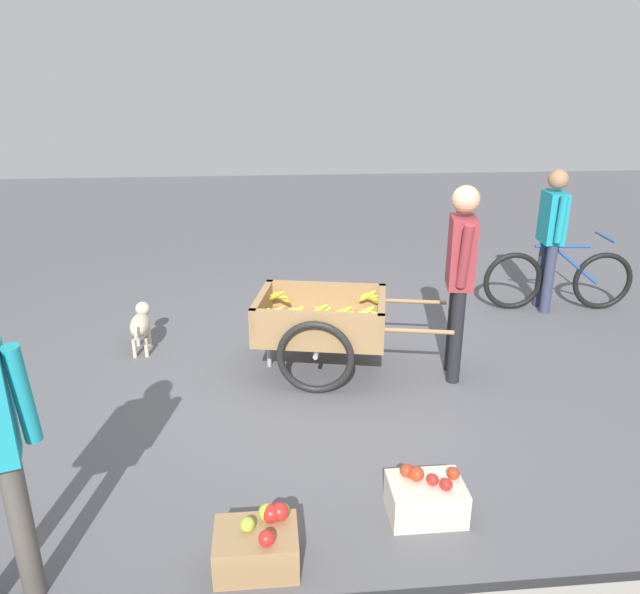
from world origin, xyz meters
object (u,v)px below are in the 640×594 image
Objects in this scene: mixed_fruit_crate at (258,545)px; fruit_cart at (321,324)px; vendor_person at (460,266)px; bicycle at (558,279)px; dog at (141,323)px; apple_crate at (426,497)px; cyclist_person at (552,228)px.

fruit_cart is at bearing -103.77° from mixed_fruit_crate.
vendor_person is 1.00× the size of bicycle.
vendor_person is 2.99m from dog.
mixed_fruit_crate is (3.32, 3.50, -0.22)m from bicycle.
dog is (4.44, 0.68, -0.08)m from bicycle.
dog is at bearing 8.65° from bicycle.
vendor_person is 2.05m from apple_crate.
cyclist_person is at bearing -132.11° from mixed_fruit_crate.
bicycle is (-2.77, -1.25, -0.09)m from fruit_cart.
vendor_person is at bearing -111.91° from apple_crate.
fruit_cart reaches higher than mixed_fruit_crate.
mixed_fruit_crate is at bearing 50.37° from vendor_person.
vendor_person is 2.47× the size of dog.
apple_crate is 1.03m from mixed_fruit_crate.
fruit_cart is 1.28m from vendor_person.
bicycle is 0.60m from cyclist_person.
mixed_fruit_crate is (3.17, 3.51, -0.80)m from cyclist_person.
cyclist_person is 3.55× the size of mixed_fruit_crate.
bicycle is 4.49m from dog.
fruit_cart is 2.95m from cyclist_person.
bicycle reaches higher than dog.
mixed_fruit_crate is (-1.12, 2.82, -0.14)m from dog.
vendor_person is 1.06× the size of cyclist_person.
fruit_cart is at bearing -77.48° from apple_crate.
cyclist_person reaches higher than apple_crate.
fruit_cart is 1.13× the size of cyclist_person.
dog reaches higher than apple_crate.
apple_crate is at bearing -162.96° from mixed_fruit_crate.
dog is 3.28m from apple_crate.
vendor_person is at bearing 164.06° from dog.
apple_crate is at bearing 68.09° from vendor_person.
bicycle is at bearing -138.23° from vendor_person.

